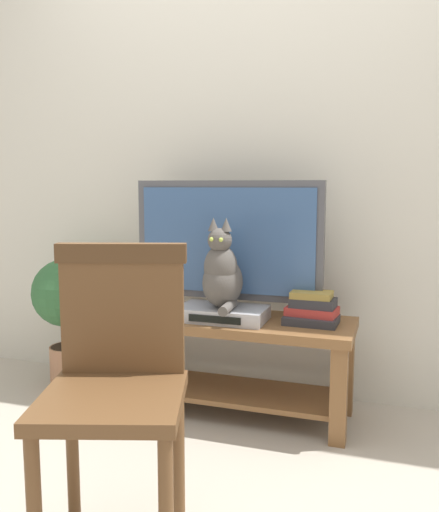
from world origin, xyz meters
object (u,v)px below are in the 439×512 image
tv_stand (223,347)px  book_stack (312,309)px  potted_plant (67,306)px  cat (222,274)px  tv (228,245)px  wooden_chair (117,372)px  media_box (223,313)px

tv_stand → book_stack: size_ratio=5.07×
tv_stand → potted_plant: 0.91m
tv_stand → potted_plant: bearing=177.5°
cat → potted_plant: size_ratio=0.59×
tv_stand → tv: (0.00, 0.08, 0.49)m
tv → wooden_chair: tv is taller
book_stack → potted_plant: size_ratio=0.34×
cat → wooden_chair: 0.98m
media_box → cat: (0.00, -0.01, 0.19)m
tv → wooden_chair: 1.14m
media_box → tv: bearing=97.4°
cat → book_stack: cat is taller
potted_plant → wooden_chair: bearing=-50.0°
tv → book_stack: 0.51m
wooden_chair → book_stack: (0.42, 1.06, -0.01)m
tv_stand → wooden_chair: 1.06m
tv_stand → cat: size_ratio=2.96×
media_box → tv_stand: bearing=107.5°
cat → book_stack: 0.44m
media_box → potted_plant: bearing=174.2°
cat → book_stack: (0.40, 0.09, -0.16)m
tv → cat: (0.02, -0.14, -0.12)m
wooden_chair → book_stack: size_ratio=3.77×
tv → potted_plant: size_ratio=1.30×
tv_stand → cat: bearing=-75.2°
tv_stand → tv: size_ratio=1.34×
media_box → wooden_chair: 0.99m
tv_stand → wooden_chair: bearing=-89.7°
media_box → wooden_chair: (-0.01, -0.98, 0.05)m
tv → media_box: tv is taller
tv → wooden_chair: bearing=-89.7°
tv → cat: 0.19m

